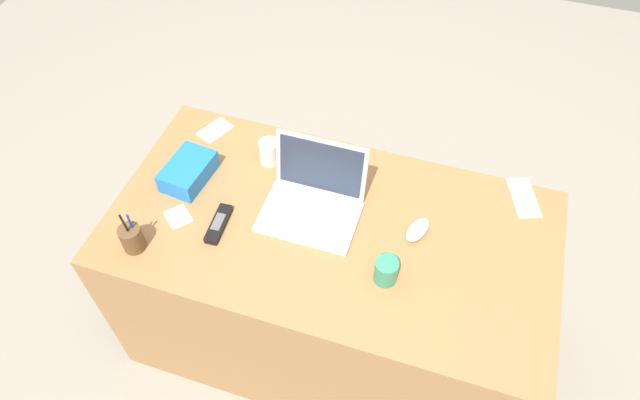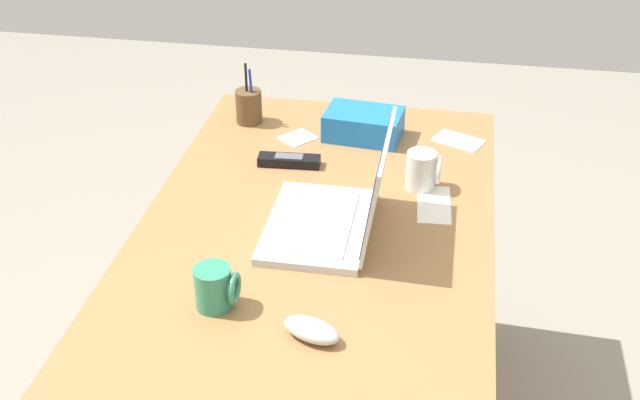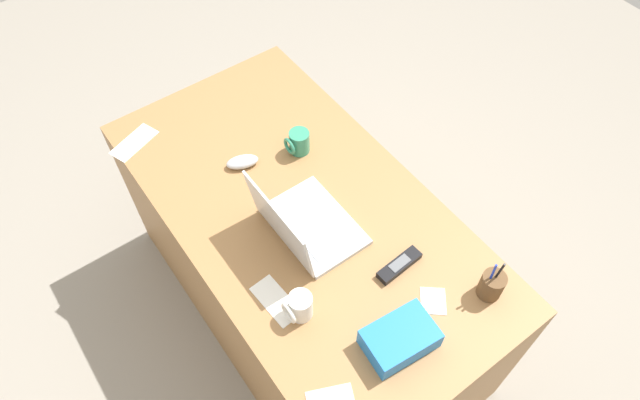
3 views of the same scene
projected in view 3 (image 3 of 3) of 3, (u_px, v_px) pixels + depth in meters
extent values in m
plane|color=gray|center=(307.00, 307.00, 2.48)|extent=(6.00, 6.00, 0.00)
cube|color=#9E7042|center=(305.00, 265.00, 2.18)|extent=(1.49, 0.78, 0.74)
cube|color=silver|center=(315.00, 225.00, 1.83)|extent=(0.32, 0.22, 0.02)
cube|color=silver|center=(309.00, 226.00, 1.81)|extent=(0.27, 0.11, 0.00)
cube|color=silver|center=(332.00, 213.00, 1.85)|extent=(0.09, 0.05, 0.00)
cube|color=silver|center=(279.00, 225.00, 1.69)|extent=(0.31, 0.04, 0.22)
cube|color=#283347|center=(280.00, 224.00, 1.69)|extent=(0.28, 0.03, 0.19)
ellipsoid|color=silver|center=(242.00, 162.00, 1.97)|extent=(0.09, 0.13, 0.04)
cylinder|color=white|center=(301.00, 306.00, 1.62)|extent=(0.07, 0.07, 0.09)
torus|color=white|center=(289.00, 313.00, 1.60)|extent=(0.07, 0.01, 0.07)
cylinder|color=#338C6B|center=(299.00, 142.00, 2.00)|extent=(0.07, 0.07, 0.09)
torus|color=#338C6B|center=(289.00, 146.00, 1.98)|extent=(0.06, 0.01, 0.06)
cube|color=black|center=(399.00, 265.00, 1.74)|extent=(0.05, 0.16, 0.02)
cube|color=#595B60|center=(400.00, 263.00, 1.73)|extent=(0.04, 0.07, 0.00)
cylinder|color=brown|center=(491.00, 285.00, 1.66)|extent=(0.07, 0.07, 0.09)
cylinder|color=#1933B2|center=(491.00, 278.00, 1.63)|extent=(0.01, 0.01, 0.14)
cylinder|color=black|center=(496.00, 276.00, 1.62)|extent=(0.02, 0.01, 0.15)
cube|color=blue|center=(400.00, 339.00, 1.57)|extent=(0.15, 0.21, 0.07)
cube|color=white|center=(134.00, 143.00, 2.05)|extent=(0.14, 0.19, 0.00)
cube|color=white|center=(433.00, 301.00, 1.68)|extent=(0.11, 0.11, 0.00)
cube|color=white|center=(276.00, 301.00, 1.68)|extent=(0.17, 0.09, 0.00)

